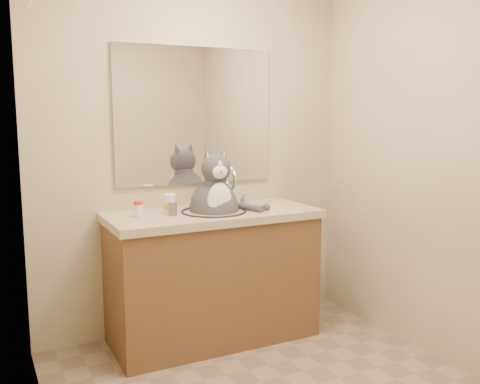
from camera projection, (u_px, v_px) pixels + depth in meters
name	position (u px, v px, depth m)	size (l,w,h in m)	color
room	(295.00, 172.00, 2.49)	(2.22, 2.52, 2.42)	gray
vanity	(213.00, 273.00, 3.46)	(1.34, 0.59, 1.12)	brown
mirror	(195.00, 116.00, 3.55)	(1.10, 0.02, 0.90)	white
shower_curtain	(60.00, 224.00, 2.14)	(0.02, 1.30, 1.93)	beige
cat	(215.00, 205.00, 3.40)	(0.44, 0.39, 0.62)	#46464B
pill_bottle_redcap	(139.00, 209.00, 3.21)	(0.07, 0.07, 0.10)	white
pill_bottle_orange	(170.00, 204.00, 3.30)	(0.09, 0.09, 0.12)	white
grey_canister	(173.00, 209.00, 3.26)	(0.06, 0.06, 0.08)	slate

